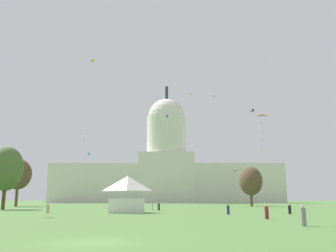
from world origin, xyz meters
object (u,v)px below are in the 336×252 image
(tree_east_mid, at_px, (251,181))
(person_black_mid_right, at_px, (290,209))
(kite_magenta_low, at_px, (234,172))
(kite_red_low, at_px, (260,143))
(person_maroon_near_tree_west, at_px, (267,212))
(kite_cyan_mid, at_px, (89,154))
(kite_black_high, at_px, (253,110))
(kite_lime_high, at_px, (190,95))
(kite_white_mid, at_px, (84,137))
(tree_west_mid, at_px, (18,174))
(person_white_lawn_far_right, at_px, (152,206))
(person_navy_edge_east, at_px, (228,210))
(tree_west_far, at_px, (6,169))
(event_tent, at_px, (127,194))
(person_tan_back_center, at_px, (48,209))
(person_grey_deep_crowd, at_px, (303,217))
(capitol_building, at_px, (167,170))
(kite_gold_high, at_px, (93,61))
(person_black_back_right, at_px, (159,207))
(kite_blue_mid, at_px, (167,116))
(kite_turquoise_high, at_px, (213,98))
(kite_pink_low, at_px, (262,118))

(tree_east_mid, relative_size, person_black_mid_right, 7.90)
(kite_magenta_low, bearing_deg, kite_red_low, -32.05)
(person_maroon_near_tree_west, bearing_deg, kite_cyan_mid, 18.29)
(kite_black_high, bearing_deg, kite_lime_high, -114.19)
(person_maroon_near_tree_west, relative_size, kite_white_mid, 0.50)
(kite_magenta_low, bearing_deg, tree_west_mid, -90.48)
(tree_west_mid, height_order, person_white_lawn_far_right, tree_west_mid)
(person_black_mid_right, bearing_deg, kite_magenta_low, -20.10)
(person_navy_edge_east, xyz_separation_m, kite_red_low, (14.30, 35.50, 15.52))
(person_black_mid_right, height_order, kite_white_mid, kite_white_mid)
(kite_black_high, bearing_deg, person_navy_edge_east, -48.29)
(person_maroon_near_tree_west, xyz_separation_m, kite_lime_high, (-2.51, 103.79, 44.49))
(kite_cyan_mid, xyz_separation_m, kite_magenta_low, (57.72, 11.59, -6.08))
(tree_west_mid, xyz_separation_m, person_maroon_near_tree_west, (57.50, -67.81, -8.85))
(kite_cyan_mid, xyz_separation_m, kite_white_mid, (-7.83, 23.24, 10.58))
(kite_white_mid, bearing_deg, kite_red_low, -25.12)
(tree_west_far, xyz_separation_m, person_maroon_near_tree_west, (47.16, -36.53, -8.02))
(event_tent, xyz_separation_m, kite_magenta_low, (33.60, 88.32, 10.04))
(person_tan_back_center, bearing_deg, person_navy_edge_east, 45.52)
(tree_west_mid, height_order, kite_cyan_mid, kite_cyan_mid)
(tree_east_mid, xyz_separation_m, kite_cyan_mid, (-55.80, 27.05, 11.70))
(person_grey_deep_crowd, distance_m, person_maroon_near_tree_west, 10.97)
(person_tan_back_center, xyz_separation_m, kite_black_high, (55.40, 90.61, 38.74))
(kite_cyan_mid, xyz_separation_m, kite_lime_high, (39.90, 8.54, 25.99))
(capitol_building, height_order, kite_white_mid, capitol_building)
(tree_west_far, bearing_deg, capitol_building, 74.91)
(kite_white_mid, bearing_deg, person_grey_deep_crowd, -45.16)
(kite_black_high, relative_size, kite_gold_high, 2.65)
(person_navy_edge_east, distance_m, kite_black_high, 106.30)
(kite_lime_high, height_order, kite_gold_high, kite_gold_high)
(tree_east_mid, height_order, kite_black_high, kite_black_high)
(kite_gold_high, bearing_deg, kite_cyan_mid, 115.17)
(person_black_back_right, bearing_deg, person_grey_deep_crowd, 33.32)
(kite_blue_mid, bearing_deg, kite_cyan_mid, -15.30)
(kite_gold_high, bearing_deg, person_tan_back_center, -69.66)
(tree_west_mid, relative_size, kite_cyan_mid, 13.88)
(tree_east_mid, bearing_deg, kite_white_mid, 141.68)
(kite_turquoise_high, bearing_deg, person_black_back_right, 35.48)
(person_navy_edge_east, xyz_separation_m, kite_magenta_low, (17.78, 94.37, 12.49))
(kite_white_mid, bearing_deg, kite_black_high, 15.33)
(kite_black_high, distance_m, kite_gold_high, 70.03)
(kite_magenta_low, bearing_deg, tree_east_mid, -31.51)
(tree_west_mid, bearing_deg, kite_gold_high, 38.32)
(tree_east_mid, relative_size, kite_magenta_low, 2.62)
(kite_black_high, relative_size, kite_blue_mid, 4.07)
(person_black_back_right, height_order, kite_gold_high, kite_gold_high)
(person_white_lawn_far_right, xyz_separation_m, kite_pink_low, (18.52, -18.09, 14.36))
(person_grey_deep_crowd, distance_m, kite_pink_low, 29.02)
(kite_red_low, bearing_deg, person_black_back_right, -41.97)
(kite_gold_high, distance_m, kite_magenta_low, 71.58)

